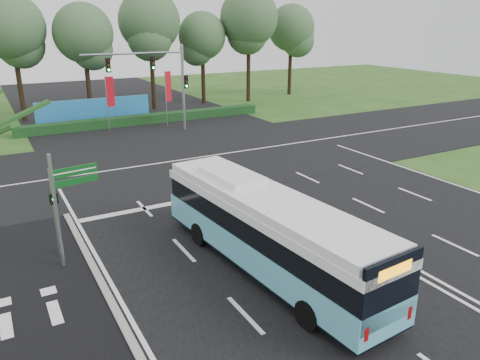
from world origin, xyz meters
name	(u,v)px	position (x,y,z in m)	size (l,w,h in m)	color
ground	(315,219)	(0.00, 0.00, 0.00)	(120.00, 120.00, 0.00)	#294E1A
road_main	(315,219)	(0.00, 0.00, 0.02)	(20.00, 120.00, 0.04)	black
road_cross	(206,157)	(0.00, 12.00, 0.03)	(120.00, 14.00, 0.05)	black
bike_path	(35,338)	(-12.50, -3.00, 0.03)	(5.00, 18.00, 0.06)	black
kerb_strip	(117,314)	(-10.10, -3.00, 0.06)	(0.25, 18.00, 0.12)	gray
city_bus	(267,230)	(-4.49, -2.88, 1.61)	(3.19, 11.28, 3.20)	#58B1CC
pedestrian_signal	(55,210)	(-10.97, 2.02, 1.94)	(0.30, 0.42, 3.56)	gray
street_sign	(65,197)	(-10.69, 1.06, 2.75)	(1.70, 0.35, 4.41)	gray
banner_flag_left	(109,95)	(-3.49, 23.02, 2.99)	(0.68, 0.12, 4.59)	gray
banner_flag_mid	(168,90)	(1.39, 22.53, 3.13)	(0.66, 0.34, 4.82)	gray
traffic_light_gantry	(162,75)	(0.21, 20.50, 4.66)	(8.41, 0.28, 7.00)	gray
hedge	(147,119)	(0.00, 24.50, 0.40)	(22.00, 1.20, 0.80)	#143818
blue_hoarding	(94,111)	(-4.00, 27.00, 1.10)	(10.00, 0.30, 2.20)	#2276BA
eucalyptus_row	(108,25)	(-1.18, 30.92, 8.43)	(48.49, 9.69, 12.48)	black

